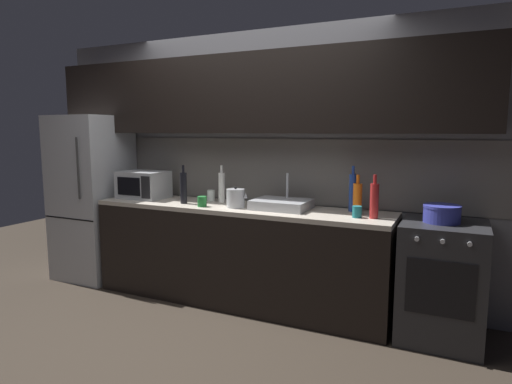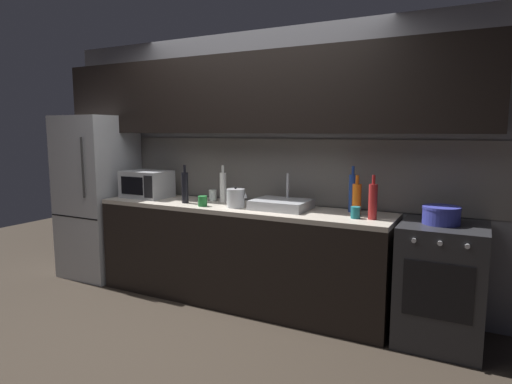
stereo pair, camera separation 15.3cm
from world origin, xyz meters
name	(u,v)px [view 1 (the left image)]	position (x,y,z in m)	size (l,w,h in m)	color
ground_plane	(183,343)	(0.00, 0.00, 0.00)	(10.00, 10.00, 0.00)	#2D261E
back_wall	(252,133)	(0.00, 1.20, 1.55)	(4.51, 0.44, 2.50)	slate
counter_run	(238,254)	(0.00, 0.90, 0.45)	(2.77, 0.60, 0.90)	black
refrigerator	(93,197)	(-1.76, 0.90, 0.86)	(0.68, 0.69, 1.73)	#ADAFB5
oven_range	(442,281)	(1.72, 0.90, 0.45)	(0.60, 0.62, 0.90)	#232326
microwave	(144,185)	(-1.08, 0.92, 1.04)	(0.46, 0.35, 0.27)	#A8AAAF
sink_basin	(282,204)	(0.41, 0.93, 0.94)	(0.48, 0.38, 0.30)	#ADAFB5
kettle	(236,198)	(0.02, 0.82, 0.98)	(0.20, 0.16, 0.19)	#B7BABF
wine_bottle_blue	(353,192)	(0.99, 1.07, 1.06)	(0.06, 0.06, 0.38)	#234299
wine_bottle_orange	(357,198)	(1.06, 0.96, 1.03)	(0.07, 0.07, 0.32)	orange
wine_bottle_red	(374,200)	(1.22, 0.84, 1.04)	(0.07, 0.07, 0.34)	#A82323
wine_bottle_white	(222,187)	(-0.23, 1.02, 1.05)	(0.06, 0.06, 0.35)	silver
wine_bottle_dark	(184,187)	(-0.52, 0.81, 1.05)	(0.06, 0.06, 0.36)	black
mug_teal	(357,212)	(1.09, 0.82, 0.95)	(0.07, 0.07, 0.09)	#19666B
mug_clear	(211,196)	(-0.37, 1.04, 0.95)	(0.08, 0.08, 0.11)	silver
mug_green	(202,201)	(-0.27, 0.73, 0.95)	(0.08, 0.08, 0.09)	#1E6B2D
cooking_pot	(442,214)	(1.70, 0.90, 0.97)	(0.27, 0.27, 0.13)	#333899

